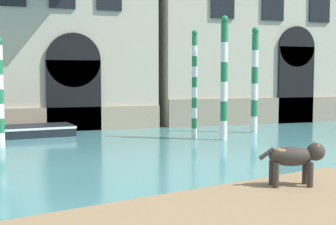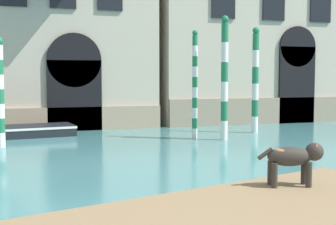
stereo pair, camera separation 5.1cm
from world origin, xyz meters
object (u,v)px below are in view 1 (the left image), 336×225
at_px(dog_on_deck, 296,157).
at_px(mooring_pole_3, 255,80).
at_px(mooring_pole_2, 194,84).
at_px(mooring_pole_0, 224,78).

bearing_deg(dog_on_deck, mooring_pole_3, 78.49).
bearing_deg(mooring_pole_2, mooring_pole_0, -39.41).
relative_size(dog_on_deck, mooring_pole_2, 0.26).
bearing_deg(mooring_pole_0, dog_on_deck, -108.05).
bearing_deg(mooring_pole_3, mooring_pole_0, -142.85).
bearing_deg(dog_on_deck, mooring_pole_0, 85.84).
distance_m(mooring_pole_0, mooring_pole_2, 1.07).
distance_m(mooring_pole_2, mooring_pole_3, 2.91).
bearing_deg(mooring_pole_3, mooring_pole_2, -163.45).
xyz_separation_m(dog_on_deck, mooring_pole_3, (4.73, 9.97, 1.04)).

